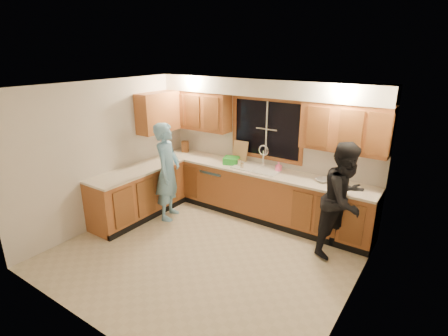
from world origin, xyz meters
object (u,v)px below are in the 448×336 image
object	(u,v)px
dish_crate	(231,160)
knife_block	(185,147)
dishwasher	(219,185)
man	(168,172)
sink	(258,172)
bowl	(323,180)
woman	(344,200)
stove	(113,204)
soap_bottle	(279,167)

from	to	relation	value
dish_crate	knife_block	bearing A→B (deg)	174.78
dishwasher	knife_block	distance (m)	1.13
man	knife_block	distance (m)	1.18
sink	bowl	bearing A→B (deg)	1.00
woman	dish_crate	world-z (taller)	woman
stove	woman	bearing A→B (deg)	22.44
sink	woman	size ratio (longest dim) A/B	0.49
man	knife_block	world-z (taller)	man
sink	dishwasher	bearing A→B (deg)	-179.01
man	bowl	size ratio (longest dim) A/B	7.91
dishwasher	soap_bottle	size ratio (longest dim) A/B	4.46
woman	knife_block	size ratio (longest dim) A/B	7.47
man	bowl	world-z (taller)	man
woman	bowl	size ratio (longest dim) A/B	7.76
dishwasher	stove	size ratio (longest dim) A/B	0.91
man	woman	size ratio (longest dim) A/B	1.02
woman	soap_bottle	size ratio (longest dim) A/B	9.48
woman	bowl	bearing A→B (deg)	66.50
knife_block	sink	bearing A→B (deg)	-26.29
sink	knife_block	bearing A→B (deg)	177.08
dishwasher	woman	xyz separation A→B (m)	(2.52, -0.38, 0.46)
man	soap_bottle	xyz separation A→B (m)	(1.69, 1.02, 0.12)
sink	dish_crate	distance (m)	0.58
knife_block	soap_bottle	world-z (taller)	knife_block
knife_block	bowl	distance (m)	2.98
stove	bowl	distance (m)	3.55
knife_block	bowl	world-z (taller)	knife_block
soap_bottle	bowl	distance (m)	0.81
stove	knife_block	bearing A→B (deg)	89.67
sink	soap_bottle	world-z (taller)	sink
sink	stove	bearing A→B (deg)	-134.61
knife_block	dish_crate	world-z (taller)	knife_block
dishwasher	knife_block	bearing A→B (deg)	173.56
dishwasher	knife_block	xyz separation A→B (m)	(-0.94, 0.11, 0.63)
man	dish_crate	world-z (taller)	man
man	bowl	bearing A→B (deg)	-91.43
woman	bowl	xyz separation A→B (m)	(-0.48, 0.41, 0.08)
sink	woman	distance (m)	1.71
soap_bottle	woman	bearing A→B (deg)	-19.05
stove	soap_bottle	distance (m)	2.93
stove	dishwasher	bearing A→B (deg)	62.31
dishwasher	man	distance (m)	1.16
man	dish_crate	distance (m)	1.21
dishwasher	woman	size ratio (longest dim) A/B	0.47
dishwasher	dish_crate	size ratio (longest dim) A/B	3.05
dish_crate	man	bearing A→B (deg)	-127.92
woman	dish_crate	xyz separation A→B (m)	(-2.23, 0.37, 0.11)
stove	bowl	bearing A→B (deg)	31.68
sink	woman	xyz separation A→B (m)	(1.67, -0.39, 0.01)
dishwasher	bowl	xyz separation A→B (m)	(2.04, 0.04, 0.54)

